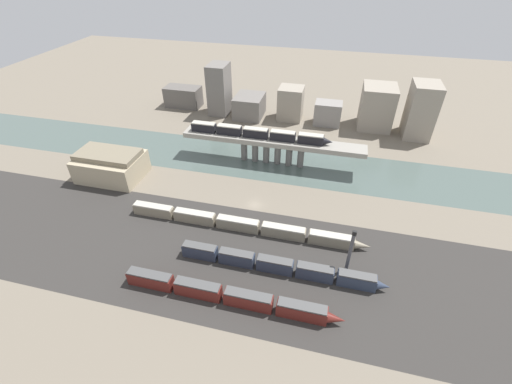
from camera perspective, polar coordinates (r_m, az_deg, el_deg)
ground_plane at (r=111.54m, az=-0.18°, el=-2.13°), size 400.00×400.00×0.00m
railbed_yard at (r=94.69m, az=-3.75°, el=-10.99°), size 280.00×42.00×0.01m
river_water at (r=133.12m, az=2.63°, el=4.95°), size 320.00×26.35×0.01m
bridge at (r=129.08m, az=2.72°, el=7.99°), size 68.29×7.22×10.22m
train_on_bridge at (r=128.21m, az=0.50°, el=9.78°), size 53.19×3.04×3.48m
train_yard_near at (r=84.62m, az=-4.74°, el=-16.80°), size 53.14×2.79×4.16m
train_yard_mid at (r=90.37m, az=3.80°, el=-12.14°), size 53.91×2.73×4.04m
train_yard_far at (r=101.50m, az=-2.21°, el=-5.50°), size 71.89×2.75×3.64m
warehouse_building at (r=132.94m, az=-23.04°, el=4.17°), size 21.99×15.94×10.06m
signal_tower at (r=90.04m, az=15.42°, el=-9.55°), size 1.00×0.90×13.71m
city_block_far_left at (r=184.48m, az=-12.02°, el=15.27°), size 17.68×9.53×9.93m
city_block_left at (r=171.70m, az=-6.14°, el=16.66°), size 8.91×12.17×23.48m
city_block_center at (r=169.25m, az=-1.12°, el=14.13°), size 13.14×15.55×10.13m
city_block_right at (r=166.62m, az=5.78°, el=14.50°), size 11.16×10.91×15.07m
city_block_far_right at (r=164.47m, az=11.86°, el=12.72°), size 12.04×8.72×10.38m
city_block_tall at (r=165.92m, az=19.48°, el=13.21°), size 14.30×15.82×18.79m
city_block_low at (r=163.41m, az=25.77°, el=12.12°), size 10.94×13.97×23.03m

